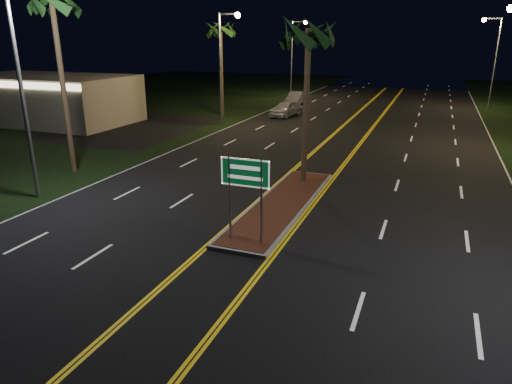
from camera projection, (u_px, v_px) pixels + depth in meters
The scene contains 14 objects.
ground at pixel (211, 280), 14.05m from camera, with size 120.00×120.00×0.00m, color black.
grass_left at pixel (57, 111), 46.41m from camera, with size 40.00×110.00×0.01m, color black.
median_island at pixel (282, 204), 20.20m from camera, with size 2.25×10.25×0.17m.
highway_sign at pixel (245, 181), 15.75m from camera, with size 1.80×0.08×3.20m.
commercial_building at pixel (47, 99), 39.97m from camera, with size 15.00×8.12×4.00m.
streetlight_left_near at pixel (26, 73), 19.40m from camera, with size 1.91×0.44×9.00m.
streetlight_left_mid at pixel (224, 56), 37.05m from camera, with size 1.91×0.44×9.00m.
streetlight_left_far at pixel (295, 50), 54.70m from camera, with size 1.91×0.44×9.00m.
streetlight_right_far at pixel (493, 53), 45.65m from camera, with size 1.91×0.44×9.00m.
palm_median at pixel (309, 33), 20.97m from camera, with size 2.40×2.40×8.30m.
palm_left_near at pixel (52, 4), 22.61m from camera, with size 2.40×2.40×9.80m.
palm_left_far at pixel (221, 30), 40.66m from camera, with size 2.40×2.40×8.80m.
car_near at pixel (286, 107), 43.09m from camera, with size 2.16×5.04×1.68m, color #B2B3B9.
car_far at pixel (296, 97), 50.54m from camera, with size 2.05×4.79×1.60m, color silver.
Camera 1 is at (5.80, -11.08, 7.11)m, focal length 32.00 mm.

